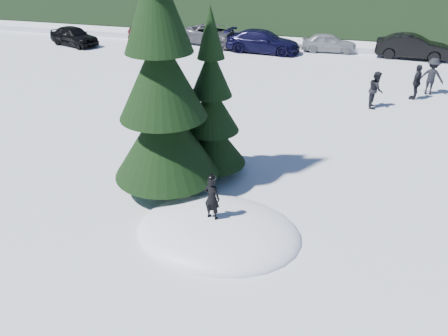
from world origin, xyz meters
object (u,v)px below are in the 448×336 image
(child_skier, at_px, (212,198))
(adult_2, at_px, (431,76))
(car_0, at_px, (74,36))
(car_1, at_px, (156,33))
(adult_0, at_px, (376,90))
(car_5, at_px, (413,47))
(spruce_tall, at_px, (162,86))
(adult_1, at_px, (417,82))
(car_4, at_px, (329,43))
(car_3, at_px, (263,41))
(car_2, at_px, (215,35))
(spruce_short, at_px, (212,114))

(child_skier, relative_size, adult_2, 0.67)
(car_0, height_order, car_1, car_0)
(adult_0, distance_m, car_5, 10.59)
(adult_0, height_order, car_0, adult_0)
(spruce_tall, bearing_deg, car_0, 130.72)
(adult_1, xyz_separation_m, car_4, (-4.86, 8.87, -0.22))
(adult_0, bearing_deg, car_0, 67.79)
(car_3, bearing_deg, car_2, 76.56)
(spruce_tall, relative_size, child_skier, 7.10)
(spruce_tall, height_order, car_1, spruce_tall)
(spruce_tall, distance_m, car_5, 21.87)
(car_0, bearing_deg, car_5, -62.62)
(spruce_tall, bearing_deg, child_skier, -41.69)
(car_2, height_order, car_3, car_3)
(car_1, xyz_separation_m, car_3, (8.39, -0.96, 0.07))
(spruce_tall, height_order, car_5, spruce_tall)
(car_4, bearing_deg, car_2, 86.59)
(car_5, bearing_deg, spruce_tall, 159.67)
(child_skier, relative_size, car_3, 0.24)
(adult_0, relative_size, car_2, 0.32)
(spruce_tall, relative_size, car_0, 2.11)
(spruce_short, bearing_deg, car_2, 107.54)
(car_0, bearing_deg, spruce_short, -114.80)
(car_5, bearing_deg, car_2, 92.35)
(car_5, bearing_deg, car_3, 99.34)
(spruce_tall, distance_m, child_skier, 3.54)
(child_skier, bearing_deg, spruce_tall, -29.97)
(adult_0, relative_size, car_0, 0.41)
(child_skier, height_order, car_0, child_skier)
(adult_0, bearing_deg, adult_1, -49.41)
(car_3, bearing_deg, car_5, -79.45)
(adult_2, xyz_separation_m, car_0, (-23.50, 4.54, -0.21))
(spruce_tall, bearing_deg, spruce_short, 54.46)
(adult_1, relative_size, car_0, 0.42)
(adult_1, relative_size, adult_2, 0.94)
(adult_1, bearing_deg, child_skier, -7.41)
(adult_0, height_order, car_5, adult_0)
(spruce_tall, height_order, spruce_short, spruce_tall)
(adult_2, height_order, car_3, adult_2)
(spruce_short, height_order, car_5, spruce_short)
(adult_1, xyz_separation_m, car_0, (-22.74, 5.57, -0.15))
(spruce_tall, xyz_separation_m, car_5, (8.59, 19.95, -2.56))
(car_0, distance_m, car_4, 18.18)
(adult_2, distance_m, car_0, 23.94)
(child_skier, xyz_separation_m, car_3, (-3.10, 20.70, -0.35))
(spruce_short, height_order, car_3, spruce_short)
(adult_2, distance_m, car_5, 7.50)
(child_skier, height_order, car_1, child_skier)
(adult_2, relative_size, car_4, 0.49)
(adult_0, xyz_separation_m, car_1, (-15.65, 10.19, -0.17))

